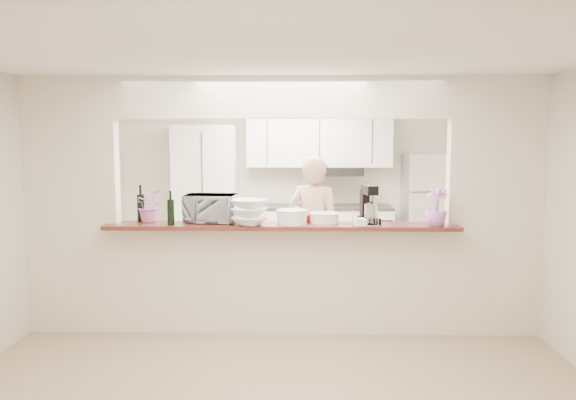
{
  "coord_description": "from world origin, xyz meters",
  "views": [
    {
      "loc": [
        0.19,
        -5.41,
        1.91
      ],
      "look_at": [
        0.06,
        0.3,
        1.29
      ],
      "focal_mm": 35.0,
      "sensor_mm": 36.0,
      "label": 1
    }
  ],
  "objects_px": {
    "refrigerator": "(430,213)",
    "stand_mixer": "(369,206)",
    "person": "(314,232)",
    "toaster_oven": "(211,208)"
  },
  "relations": [
    {
      "from": "stand_mixer",
      "to": "person",
      "type": "distance_m",
      "value": 1.08
    },
    {
      "from": "stand_mixer",
      "to": "person",
      "type": "relative_size",
      "value": 0.22
    },
    {
      "from": "refrigerator",
      "to": "toaster_oven",
      "type": "bearing_deg",
      "value": -136.61
    },
    {
      "from": "refrigerator",
      "to": "toaster_oven",
      "type": "relative_size",
      "value": 3.42
    },
    {
      "from": "stand_mixer",
      "to": "person",
      "type": "xyz_separation_m",
      "value": [
        -0.51,
        0.86,
        -0.4
      ]
    },
    {
      "from": "toaster_oven",
      "to": "person",
      "type": "height_order",
      "value": "person"
    },
    {
      "from": "person",
      "to": "stand_mixer",
      "type": "bearing_deg",
      "value": 142.22
    },
    {
      "from": "refrigerator",
      "to": "stand_mixer",
      "type": "xyz_separation_m",
      "value": [
        -1.2,
        -2.64,
        0.41
      ]
    },
    {
      "from": "toaster_oven",
      "to": "stand_mixer",
      "type": "relative_size",
      "value": 1.33
    },
    {
      "from": "person",
      "to": "refrigerator",
      "type": "bearing_deg",
      "value": -112.39
    }
  ]
}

